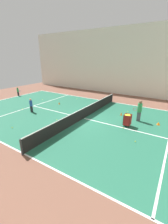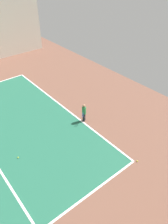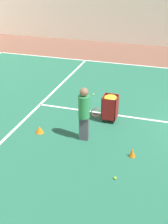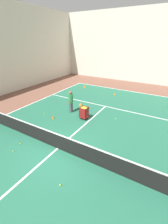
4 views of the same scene
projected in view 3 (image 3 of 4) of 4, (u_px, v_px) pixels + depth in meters
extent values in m
cube|color=white|center=(40.00, 104.00, 12.09)|extent=(11.91, 0.10, 0.00)
cube|color=#4C4C56|center=(84.00, 128.00, 9.64)|extent=(0.19, 0.29, 0.78)
cylinder|color=#2D8C4C|center=(84.00, 107.00, 9.30)|extent=(0.37, 0.37, 0.70)
sphere|color=#846047|center=(84.00, 92.00, 9.09)|extent=(0.26, 0.26, 0.26)
torus|color=#B22D2D|center=(96.00, 112.00, 9.35)|extent=(0.05, 0.29, 0.28)
cube|color=maroon|center=(110.00, 117.00, 10.87)|extent=(0.54, 0.49, 0.02)
cube|color=maroon|center=(117.00, 108.00, 10.63)|extent=(0.54, 0.02, 0.78)
cube|color=maroon|center=(103.00, 106.00, 10.76)|extent=(0.54, 0.02, 0.78)
cube|color=maroon|center=(108.00, 110.00, 10.47)|extent=(0.02, 0.49, 0.78)
cube|color=maroon|center=(112.00, 104.00, 10.91)|extent=(0.02, 0.49, 0.78)
ellipsoid|color=yellow|center=(110.00, 98.00, 10.54)|extent=(0.50, 0.45, 0.16)
cylinder|color=black|center=(113.00, 122.00, 10.69)|extent=(0.05, 0.05, 0.14)
cylinder|color=black|center=(115.00, 117.00, 11.01)|extent=(0.05, 0.05, 0.14)
cylinder|color=black|center=(103.00, 120.00, 10.79)|extent=(0.05, 0.05, 0.14)
cylinder|color=black|center=(106.00, 116.00, 11.11)|extent=(0.05, 0.05, 0.14)
cone|color=orange|center=(40.00, 129.00, 10.12)|extent=(0.26, 0.26, 0.23)
cone|color=orange|center=(132.00, 152.00, 8.90)|extent=(0.18, 0.18, 0.28)
sphere|color=yellow|center=(115.00, 113.00, 11.34)|extent=(0.07, 0.07, 0.07)
sphere|color=yellow|center=(93.00, 94.00, 12.90)|extent=(0.07, 0.07, 0.07)
sphere|color=yellow|center=(115.00, 178.00, 8.04)|extent=(0.07, 0.07, 0.07)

